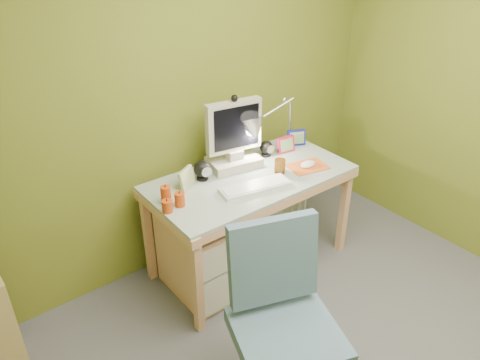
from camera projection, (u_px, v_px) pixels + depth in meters
wall_back at (182, 95)px, 2.96m from camera, size 3.20×0.01×2.40m
slope_ceiling at (162, 102)px, 1.01m from camera, size 1.10×3.20×1.10m
desk at (250, 221)px, 3.22m from camera, size 1.35×0.69×0.72m
monitor at (234, 129)px, 3.03m from camera, size 0.43×0.30×0.54m
speaker_left at (202, 170)px, 2.97m from camera, size 0.13×0.13×0.13m
speaker_right at (266, 149)px, 3.27m from camera, size 0.10×0.10×0.11m
keyboard at (255, 187)px, 2.90m from camera, size 0.47×0.23×0.02m
mousepad at (308, 167)px, 3.15m from camera, size 0.28×0.23×0.01m
mouse at (308, 164)px, 3.14m from camera, size 0.13×0.09×0.04m
amber_tumbler at (280, 166)px, 3.06m from camera, size 0.08×0.08×0.09m
candle_cluster at (169, 198)px, 2.70m from camera, size 0.16×0.14×0.11m
photo_frame_red at (286, 145)px, 3.32m from camera, size 0.14×0.04×0.12m
photo_frame_blue at (296, 138)px, 3.42m from camera, size 0.13×0.08×0.12m
photo_frame_green at (187, 178)px, 2.89m from camera, size 0.14×0.09×0.12m
desk_lamp at (285, 111)px, 3.26m from camera, size 0.55×0.25×0.57m
task_chair at (287, 334)px, 2.19m from camera, size 0.70×0.70×0.99m
radiator at (280, 196)px, 3.77m from camera, size 0.46×0.22×0.44m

